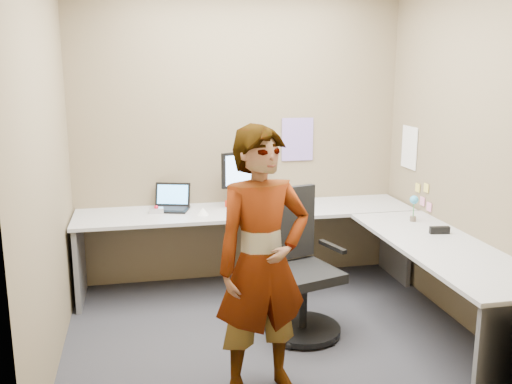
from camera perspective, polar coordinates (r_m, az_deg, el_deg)
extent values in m
plane|color=#232227|center=(4.39, 1.50, -14.17)|extent=(3.00, 3.00, 0.00)
plane|color=brown|center=(5.24, -1.69, 5.69)|extent=(3.00, 0.00, 3.00)
plane|color=brown|center=(4.56, 20.33, 3.88)|extent=(0.00, 2.70, 2.70)
plane|color=brown|center=(3.91, -20.31, 2.58)|extent=(0.00, 2.70, 2.70)
cube|color=#ADADAD|center=(5.04, -0.99, -1.93)|extent=(2.96, 0.65, 0.03)
cube|color=#ADADAD|center=(4.26, 18.25, -5.32)|extent=(0.65, 1.91, 0.03)
cube|color=#59595B|center=(5.09, -17.23, -6.66)|extent=(0.04, 0.60, 0.70)
cube|color=#59595B|center=(5.58, 13.76, -4.75)|extent=(0.04, 0.60, 0.70)
cube|color=red|center=(5.12, -1.10, -1.18)|extent=(0.35, 0.31, 0.06)
cube|color=black|center=(5.12, -1.10, -0.78)|extent=(0.23, 0.20, 0.01)
cube|color=black|center=(5.12, -1.14, -0.01)|extent=(0.06, 0.06, 0.12)
cube|color=black|center=(5.08, -1.15, 2.35)|extent=(0.44, 0.22, 0.31)
cube|color=#93C3FF|center=(5.06, -1.03, 2.32)|extent=(0.39, 0.17, 0.26)
cube|color=black|center=(5.06, -8.57, -1.75)|extent=(0.36, 0.31, 0.02)
cube|color=black|center=(5.14, -8.32, -0.22)|extent=(0.32, 0.15, 0.20)
cube|color=#4DA9F6|center=(5.14, -8.32, -0.22)|extent=(0.28, 0.12, 0.17)
cube|color=#B7B7BC|center=(4.99, -9.94, -1.83)|extent=(0.12, 0.08, 0.04)
sphere|color=red|center=(4.97, -9.95, -1.53)|extent=(0.04, 0.04, 0.04)
cone|color=white|center=(4.88, -5.32, -1.93)|extent=(0.10, 0.10, 0.06)
cube|color=black|center=(4.53, 17.88, -3.65)|extent=(0.15, 0.06, 0.05)
cylinder|color=brown|center=(4.83, 15.42, -2.60)|extent=(0.05, 0.05, 0.04)
cylinder|color=#338C3F|center=(4.81, 15.49, -1.57)|extent=(0.01, 0.01, 0.14)
sphere|color=#399BC9|center=(4.79, 15.53, -0.75)|extent=(0.07, 0.07, 0.07)
cube|color=#846BB7|center=(5.35, 4.17, 5.27)|extent=(0.30, 0.01, 0.40)
cube|color=white|center=(5.34, 15.09, 4.32)|extent=(0.01, 0.28, 0.38)
cube|color=#F2E059|center=(5.09, 16.65, 0.39)|extent=(0.01, 0.07, 0.07)
cube|color=pink|center=(5.16, 16.30, -0.90)|extent=(0.01, 0.07, 0.07)
cube|color=pink|center=(5.06, 16.92, -1.43)|extent=(0.01, 0.07, 0.07)
cube|color=#F2E059|center=(5.22, 15.86, 0.41)|extent=(0.01, 0.07, 0.07)
cylinder|color=black|center=(4.41, 4.69, -13.49)|extent=(0.57, 0.57, 0.04)
cylinder|color=black|center=(4.32, 4.74, -10.84)|extent=(0.06, 0.06, 0.41)
cube|color=black|center=(4.24, 4.80, -8.20)|extent=(0.58, 0.58, 0.07)
cube|color=black|center=(4.31, 3.24, -3.13)|extent=(0.44, 0.18, 0.56)
cube|color=black|center=(4.05, 1.84, -6.56)|extent=(0.13, 0.30, 0.03)
cube|color=black|center=(4.32, 7.65, -5.44)|extent=(0.13, 0.30, 0.03)
imported|color=#999399|center=(3.42, 0.65, -7.13)|extent=(0.67, 0.52, 1.65)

